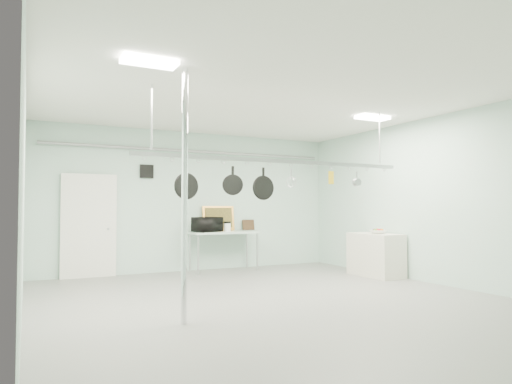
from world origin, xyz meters
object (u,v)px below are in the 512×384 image
fruit_bowl (378,232)px  pot_rack (280,159)px  coffee_canister (227,227)px  skillet_left (186,182)px  chrome_pole (185,195)px  prep_table (224,234)px  side_cabinet (376,255)px  skillet_mid (233,180)px  skillet_right (263,184)px  microwave (207,225)px

fruit_bowl → pot_rack: bearing=-161.6°
pot_rack → coffee_canister: (0.42, 3.16, -1.23)m
skillet_left → chrome_pole: bearing=-118.9°
prep_table → skillet_left: bearing=-121.0°
fruit_bowl → skillet_left: 4.68m
side_cabinet → skillet_left: 4.86m
side_cabinet → skillet_mid: size_ratio=2.85×
coffee_canister → side_cabinet: bearing=-39.2°
chrome_pole → coffee_canister: chrome_pole is taller
side_cabinet → pot_rack: 3.62m
pot_rack → fruit_bowl: (2.91, 0.97, -1.29)m
skillet_mid → skillet_right: bearing=21.2°
chrome_pole → microwave: size_ratio=5.33×
side_cabinet → pot_rack: bearing=-159.6°
microwave → fruit_bowl: microwave is taller
pot_rack → fruit_bowl: bearing=18.4°
microwave → skillet_right: bearing=67.7°
prep_table → skillet_right: size_ratio=3.05×
side_cabinet → pot_rack: size_ratio=0.25×
chrome_pole → skillet_right: (1.59, 0.90, 0.22)m
fruit_bowl → skillet_mid: skillet_mid is taller
coffee_canister → microwave: bearing=174.8°
prep_table → side_cabinet: bearing=-40.8°
chrome_pole → side_cabinet: chrome_pole is taller
pot_rack → skillet_right: size_ratio=9.14×
prep_table → side_cabinet: 3.39m
chrome_pole → prep_table: size_ratio=2.00×
chrome_pole → skillet_left: 0.98m
prep_table → skillet_right: skillet_right is taller
skillet_left → coffee_canister: bearing=48.1°
prep_table → pot_rack: 3.61m
chrome_pole → fruit_bowl: size_ratio=9.90×
coffee_canister → pot_rack: bearing=-97.6°
skillet_left → skillet_mid: bearing=-9.5°
pot_rack → skillet_mid: bearing=180.0°
microwave → coffee_canister: bearing=157.3°
microwave → skillet_left: 3.63m
skillet_mid → microwave: bearing=97.2°
microwave → coffee_canister: size_ratio=3.18×
fruit_bowl → skillet_left: size_ratio=0.63×
side_cabinet → skillet_right: skillet_right is taller
prep_table → chrome_pole: bearing=-118.7°
coffee_canister → skillet_left: skillet_left is taller
coffee_canister → skillet_right: 3.35m
skillet_left → pot_rack: bearing=-9.5°
skillet_right → side_cabinet: bearing=15.2°
pot_rack → fruit_bowl: size_ratio=14.85×
pot_rack → coffee_canister: pot_rack is taller
side_cabinet → fruit_bowl: bearing=-107.3°
side_cabinet → coffee_canister: bearing=140.8°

